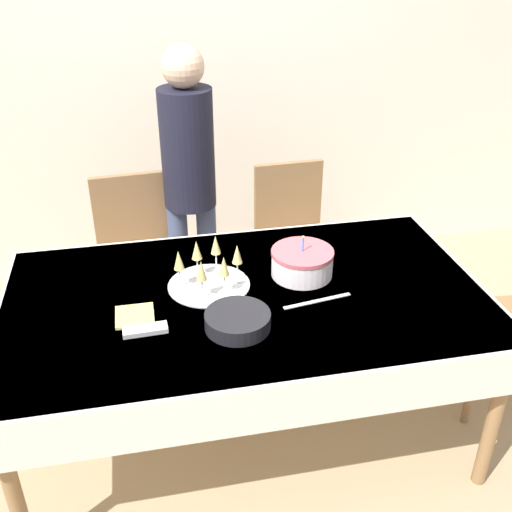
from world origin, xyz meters
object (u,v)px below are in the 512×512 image
(dining_chair_far_right, at_px, (292,239))
(birthday_cake, at_px, (302,263))
(dining_chair_far_left, at_px, (136,255))
(person_standing, at_px, (189,171))
(champagne_tray, at_px, (209,270))
(plate_stack_main, at_px, (238,321))

(dining_chair_far_right, relative_size, birthday_cake, 3.49)
(dining_chair_far_left, distance_m, person_standing, 0.56)
(dining_chair_far_right, xyz_separation_m, birthday_cake, (-0.17, -0.79, 0.31))
(person_standing, bearing_deg, dining_chair_far_right, -2.69)
(birthday_cake, bearing_deg, dining_chair_far_right, 77.69)
(dining_chair_far_right, height_order, champagne_tray, same)
(dining_chair_far_left, xyz_separation_m, dining_chair_far_right, (0.90, 0.00, 0.00))
(birthday_cake, relative_size, plate_stack_main, 1.07)
(dining_chair_far_left, distance_m, dining_chair_far_right, 0.90)
(birthday_cake, bearing_deg, dining_chair_far_left, 132.62)
(dining_chair_far_right, relative_size, champagne_tray, 2.71)
(champagne_tray, xyz_separation_m, person_standing, (0.01, 0.82, 0.13))
(dining_chair_far_left, relative_size, dining_chair_far_right, 1.00)
(champagne_tray, distance_m, person_standing, 0.83)
(dining_chair_far_left, xyz_separation_m, plate_stack_main, (0.38, -1.12, 0.28))
(plate_stack_main, bearing_deg, dining_chair_far_right, 65.17)
(birthday_cake, relative_size, person_standing, 0.17)
(champagne_tray, relative_size, plate_stack_main, 1.38)
(birthday_cake, relative_size, champagne_tray, 0.78)
(champagne_tray, height_order, person_standing, person_standing)
(person_standing, bearing_deg, plate_stack_main, -87.15)
(plate_stack_main, relative_size, person_standing, 0.16)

